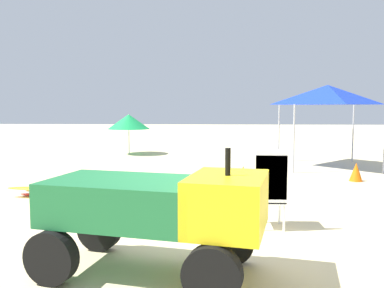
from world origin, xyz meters
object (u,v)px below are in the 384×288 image
(traffic_cone_near, at_px, (243,177))
(traffic_cone_far, at_px, (356,172))
(stacked_plastic_chairs, at_px, (270,183))
(beach_umbrella_left, at_px, (129,122))
(popup_canopy, at_px, (327,95))
(utility_cart, at_px, (158,208))
(surfboard_pile, at_px, (66,192))

(traffic_cone_near, distance_m, traffic_cone_far, 3.18)
(stacked_plastic_chairs, xyz_separation_m, beach_umbrella_left, (-4.32, 10.14, 0.60))
(popup_canopy, relative_size, traffic_cone_far, 5.45)
(beach_umbrella_left, height_order, traffic_cone_near, beach_umbrella_left)
(stacked_plastic_chairs, bearing_deg, utility_cart, -130.24)
(popup_canopy, relative_size, beach_umbrella_left, 1.55)
(popup_canopy, relative_size, traffic_cone_near, 5.10)
(utility_cart, relative_size, beach_umbrella_left, 1.59)
(utility_cart, relative_size, traffic_cone_far, 5.61)
(traffic_cone_far, bearing_deg, popup_canopy, 91.49)
(traffic_cone_near, bearing_deg, stacked_plastic_chairs, -87.41)
(traffic_cone_near, bearing_deg, utility_cart, -105.03)
(surfboard_pile, xyz_separation_m, traffic_cone_far, (6.91, 2.31, 0.12))
(surfboard_pile, bearing_deg, utility_cart, -57.03)
(utility_cart, bearing_deg, beach_umbrella_left, 103.09)
(traffic_cone_far, bearing_deg, surfboard_pile, -161.55)
(utility_cart, bearing_deg, stacked_plastic_chairs, 49.76)
(popup_canopy, bearing_deg, stacked_plastic_chairs, -112.13)
(beach_umbrella_left, bearing_deg, utility_cart, -76.91)
(stacked_plastic_chairs, relative_size, traffic_cone_near, 2.46)
(utility_cart, relative_size, popup_canopy, 1.03)
(utility_cart, xyz_separation_m, surfboard_pile, (-2.49, 3.84, -0.66))
(stacked_plastic_chairs, xyz_separation_m, traffic_cone_far, (2.88, 4.32, -0.50))
(beach_umbrella_left, bearing_deg, surfboard_pile, -87.96)
(surfboard_pile, bearing_deg, beach_umbrella_left, 92.04)
(utility_cart, bearing_deg, surfboard_pile, 122.97)
(surfboard_pile, bearing_deg, stacked_plastic_chairs, -26.57)
(beach_umbrella_left, bearing_deg, popup_canopy, -24.30)
(utility_cart, relative_size, stacked_plastic_chairs, 2.13)
(surfboard_pile, relative_size, beach_umbrella_left, 1.46)
(stacked_plastic_chairs, xyz_separation_m, traffic_cone_near, (-0.15, 3.36, -0.48))
(traffic_cone_near, bearing_deg, popup_canopy, 50.20)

